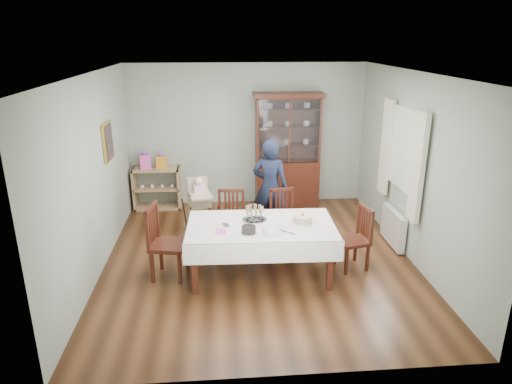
{
  "coord_description": "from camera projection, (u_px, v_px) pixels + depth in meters",
  "views": [
    {
      "loc": [
        -0.55,
        -6.11,
        3.17
      ],
      "look_at": [
        -0.02,
        0.2,
        0.99
      ],
      "focal_mm": 32.0,
      "sensor_mm": 36.0,
      "label": 1
    }
  ],
  "objects": [
    {
      "name": "curtain_left",
      "position": [
        418.0,
        168.0,
        6.23
      ],
      "size": [
        0.07,
        0.3,
        1.55
      ],
      "primitive_type": "cube",
      "color": "silver",
      "rests_on": "room_shell"
    },
    {
      "name": "napkin_stack",
      "position": [
        221.0,
        231.0,
        5.89
      ],
      "size": [
        0.14,
        0.14,
        0.02
      ],
      "primitive_type": "cube",
      "rotation": [
        0.0,
        0.0,
        -0.11
      ],
      "color": "#E654AC",
      "rests_on": "dining_table"
    },
    {
      "name": "woman",
      "position": [
        270.0,
        187.0,
        7.48
      ],
      "size": [
        0.69,
        0.57,
        1.61
      ],
      "primitive_type": "imported",
      "rotation": [
        0.0,
        0.0,
        2.77
      ],
      "color": "black",
      "rests_on": "floor"
    },
    {
      "name": "chair_end_left",
      "position": [
        168.0,
        256.0,
        6.24
      ],
      "size": [
        0.55,
        0.55,
        1.03
      ],
      "rotation": [
        0.0,
        0.0,
        1.37
      ],
      "color": "#431E10",
      "rests_on": "floor"
    },
    {
      "name": "chair_far_left",
      "position": [
        231.0,
        234.0,
        7.01
      ],
      "size": [
        0.47,
        0.47,
        0.94
      ],
      "rotation": [
        0.0,
        0.0,
        -0.13
      ],
      "color": "#431E10",
      "rests_on": "floor"
    },
    {
      "name": "gift_bag_orange",
      "position": [
        161.0,
        160.0,
        8.53
      ],
      "size": [
        0.18,
        0.13,
        0.34
      ],
      "color": "orange",
      "rests_on": "sideboard"
    },
    {
      "name": "champagne_tray",
      "position": [
        254.0,
        216.0,
        6.24
      ],
      "size": [
        0.33,
        0.33,
        0.2
      ],
      "color": "silver",
      "rests_on": "dining_table"
    },
    {
      "name": "window",
      "position": [
        405.0,
        150.0,
        6.79
      ],
      "size": [
        0.04,
        1.02,
        1.22
      ],
      "primitive_type": "cube",
      "color": "white",
      "rests_on": "room_shell"
    },
    {
      "name": "cake_knife",
      "position": [
        286.0,
        232.0,
        5.89
      ],
      "size": [
        0.23,
        0.21,
        0.01
      ],
      "primitive_type": "cube",
      "rotation": [
        0.0,
        0.0,
        -0.73
      ],
      "color": "silver",
      "rests_on": "dining_table"
    },
    {
      "name": "high_chair",
      "position": [
        200.0,
        213.0,
        7.5
      ],
      "size": [
        0.55,
        0.55,
        1.01
      ],
      "rotation": [
        0.0,
        0.0,
        0.26
      ],
      "color": "black",
      "rests_on": "floor"
    },
    {
      "name": "birthday_cake",
      "position": [
        303.0,
        219.0,
        6.16
      ],
      "size": [
        0.3,
        0.3,
        0.2
      ],
      "color": "white",
      "rests_on": "dining_table"
    },
    {
      "name": "gift_bag_pink",
      "position": [
        145.0,
        160.0,
        8.5
      ],
      "size": [
        0.23,
        0.18,
        0.36
      ],
      "color": "#E654AC",
      "rests_on": "sideboard"
    },
    {
      "name": "plate_stack_white",
      "position": [
        271.0,
        229.0,
        5.86
      ],
      "size": [
        0.23,
        0.23,
        0.09
      ],
      "primitive_type": "cylinder",
      "rotation": [
        0.0,
        0.0,
        -0.05
      ],
      "color": "white",
      "rests_on": "dining_table"
    },
    {
      "name": "floor",
      "position": [
        259.0,
        258.0,
        6.84
      ],
      "size": [
        5.0,
        5.0,
        0.0
      ],
      "primitive_type": "plane",
      "color": "#593319",
      "rests_on": "ground"
    },
    {
      "name": "sideboard",
      "position": [
        157.0,
        188.0,
        8.72
      ],
      "size": [
        0.9,
        0.38,
        0.8
      ],
      "color": "tan",
      "rests_on": "floor"
    },
    {
      "name": "cutlery",
      "position": [
        223.0,
        225.0,
        6.1
      ],
      "size": [
        0.14,
        0.17,
        0.01
      ],
      "primitive_type": null,
      "rotation": [
        0.0,
        0.0,
        0.29
      ],
      "color": "silver",
      "rests_on": "dining_table"
    },
    {
      "name": "china_cabinet",
      "position": [
        287.0,
        149.0,
        8.66
      ],
      "size": [
        1.3,
        0.48,
        2.18
      ],
      "color": "#431E10",
      "rests_on": "floor"
    },
    {
      "name": "curtain_right",
      "position": [
        386.0,
        147.0,
        7.4
      ],
      "size": [
        0.07,
        0.3,
        1.55
      ],
      "primitive_type": "cube",
      "color": "silver",
      "rests_on": "room_shell"
    },
    {
      "name": "room_shell",
      "position": [
        256.0,
        139.0,
        6.78
      ],
      "size": [
        5.0,
        5.0,
        5.0
      ],
      "color": "#9EAA99",
      "rests_on": "floor"
    },
    {
      "name": "picture_frame",
      "position": [
        108.0,
        142.0,
        6.88
      ],
      "size": [
        0.04,
        0.48,
        0.58
      ],
      "primitive_type": "cube",
      "color": "gold",
      "rests_on": "room_shell"
    },
    {
      "name": "dining_table",
      "position": [
        261.0,
        250.0,
        6.25
      ],
      "size": [
        2.03,
        1.21,
        0.76
      ],
      "rotation": [
        0.0,
        0.0,
        -0.03
      ],
      "color": "#431E10",
      "rests_on": "floor"
    },
    {
      "name": "chair_far_right",
      "position": [
        283.0,
        230.0,
        7.19
      ],
      "size": [
        0.44,
        0.44,
        0.9
      ],
      "rotation": [
        0.0,
        0.0,
        0.1
      ],
      "color": "#431E10",
      "rests_on": "floor"
    },
    {
      "name": "plate_stack_dark",
      "position": [
        249.0,
        229.0,
        5.86
      ],
      "size": [
        0.23,
        0.23,
        0.09
      ],
      "primitive_type": "cylinder",
      "rotation": [
        0.0,
        0.0,
        0.28
      ],
      "color": "black",
      "rests_on": "dining_table"
    },
    {
      "name": "chair_end_right",
      "position": [
        352.0,
        250.0,
        6.5
      ],
      "size": [
        0.49,
        0.49,
        0.91
      ],
      "rotation": [
        0.0,
        0.0,
        -1.33
      ],
      "color": "#431E10",
      "rests_on": "floor"
    },
    {
      "name": "radiator",
      "position": [
        393.0,
        227.0,
        7.19
      ],
      "size": [
        0.1,
        0.8,
        0.55
      ],
      "primitive_type": "cube",
      "color": "white",
      "rests_on": "floor"
    }
  ]
}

